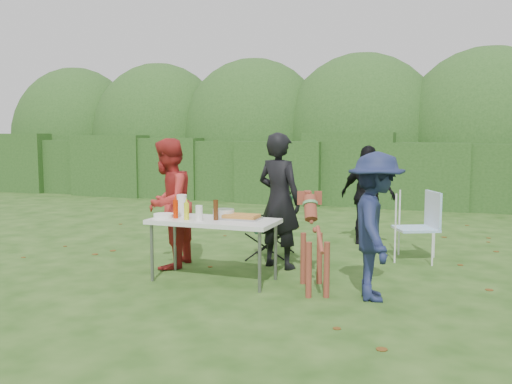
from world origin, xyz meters
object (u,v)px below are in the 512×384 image
(person_red_jacket, at_px, (168,203))
(dog, at_px, (315,245))
(person_black_puffy, at_px, (368,195))
(folding_table, at_px, (214,224))
(ketchup_bottle, at_px, (176,209))
(person_cook, at_px, (279,201))
(lawn_chair, at_px, (415,226))
(beer_bottle, at_px, (216,210))
(paper_towel_roll, at_px, (182,205))
(camping_chair, at_px, (270,226))
(mustard_bottle, at_px, (186,211))
(child, at_px, (376,226))

(person_red_jacket, bearing_deg, dog, 72.91)
(person_black_puffy, bearing_deg, folding_table, 82.65)
(dog, bearing_deg, ketchup_bottle, 71.93)
(person_cook, distance_m, ketchup_bottle, 1.39)
(lawn_chair, relative_size, beer_bottle, 4.04)
(paper_towel_roll, bearing_deg, camping_chair, 60.07)
(paper_towel_roll, bearing_deg, dog, -4.37)
(camping_chair, distance_m, mustard_bottle, 1.68)
(person_cook, bearing_deg, person_red_jacket, 39.10)
(child, height_order, mustard_bottle, child)
(person_black_puffy, bearing_deg, beer_bottle, 83.84)
(lawn_chair, xyz_separation_m, ketchup_bottle, (-2.63, -2.02, 0.36))
(person_black_puffy, distance_m, dog, 2.79)
(mustard_bottle, relative_size, ketchup_bottle, 0.91)
(folding_table, relative_size, ketchup_bottle, 6.82)
(dog, distance_m, ketchup_bottle, 1.72)
(camping_chair, relative_size, lawn_chair, 0.94)
(ketchup_bottle, height_order, paper_towel_roll, paper_towel_roll)
(child, relative_size, dog, 1.43)
(person_red_jacket, bearing_deg, paper_towel_roll, 46.93)
(person_cook, distance_m, camping_chair, 0.74)
(child, relative_size, paper_towel_roll, 6.01)
(person_cook, xyz_separation_m, paper_towel_roll, (-1.03, -0.75, -0.01))
(beer_bottle, bearing_deg, dog, 2.95)
(person_cook, bearing_deg, camping_chair, -41.24)
(dog, xyz_separation_m, ketchup_bottle, (-1.68, -0.10, 0.33))
(person_red_jacket, distance_m, camping_chair, 1.53)
(person_cook, height_order, beer_bottle, person_cook)
(person_cook, xyz_separation_m, person_black_puffy, (0.85, 1.90, -0.10))
(camping_chair, xyz_separation_m, ketchup_bottle, (-0.69, -1.50, 0.39))
(camping_chair, bearing_deg, mustard_bottle, 44.07)
(child, distance_m, beer_bottle, 1.85)
(ketchup_bottle, distance_m, paper_towel_roll, 0.24)
(folding_table, height_order, lawn_chair, lawn_chair)
(person_black_puffy, relative_size, camping_chair, 1.73)
(person_black_puffy, xyz_separation_m, dog, (-0.16, -2.77, -0.27))
(folding_table, relative_size, paper_towel_roll, 5.77)
(person_cook, bearing_deg, folding_table, 78.46)
(lawn_chair, relative_size, mustard_bottle, 4.85)
(lawn_chair, xyz_separation_m, mustard_bottle, (-2.46, -2.07, 0.35))
(child, xyz_separation_m, dog, (-0.68, 0.09, -0.26))
(camping_chair, bearing_deg, lawn_chair, 167.42)
(camping_chair, bearing_deg, folding_table, 53.26)
(mustard_bottle, bearing_deg, folding_table, 25.92)
(person_cook, height_order, paper_towel_roll, person_cook)
(person_red_jacket, height_order, child, person_red_jacket)
(person_cook, height_order, person_red_jacket, person_cook)
(person_black_puffy, height_order, lawn_chair, person_black_puffy)
(camping_chair, height_order, mustard_bottle, mustard_bottle)
(folding_table, xyz_separation_m, paper_towel_roll, (-0.50, 0.15, 0.18))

